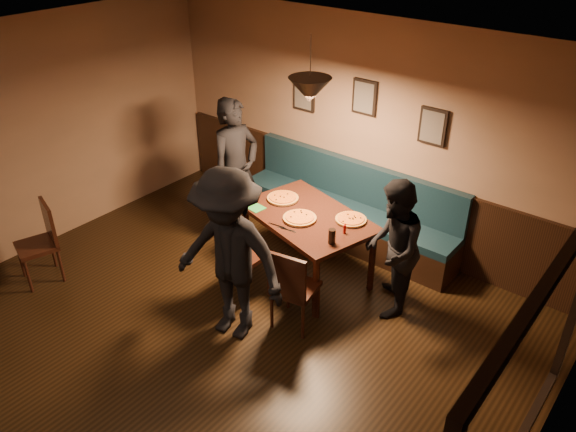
# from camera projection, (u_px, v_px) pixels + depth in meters

# --- Properties ---
(floor) EXTENTS (7.00, 7.00, 0.00)m
(floor) POSITION_uv_depth(u_px,v_px,m) (153.00, 383.00, 5.26)
(floor) COLOR black
(floor) RESTS_ON ground
(ceiling) EXTENTS (7.00, 7.00, 0.00)m
(ceiling) POSITION_uv_depth(u_px,v_px,m) (104.00, 90.00, 3.85)
(ceiling) COLOR silver
(ceiling) RESTS_ON ground
(wall_back) EXTENTS (6.00, 0.00, 6.00)m
(wall_back) POSITION_uv_depth(u_px,v_px,m) (363.00, 132.00, 6.92)
(wall_back) COLOR #8C704F
(wall_back) RESTS_ON ground
(wainscot) EXTENTS (5.88, 0.06, 1.00)m
(wainscot) POSITION_uv_depth(u_px,v_px,m) (358.00, 198.00, 7.35)
(wainscot) COLOR black
(wainscot) RESTS_ON ground
(booth_bench) EXTENTS (3.00, 0.60, 1.00)m
(booth_bench) POSITION_uv_depth(u_px,v_px,m) (346.00, 205.00, 7.17)
(booth_bench) COLOR #0F232D
(booth_bench) RESTS_ON ground
(window_frame) EXTENTS (0.06, 2.56, 1.86)m
(window_frame) POSITION_uv_depth(u_px,v_px,m) (525.00, 389.00, 3.25)
(window_frame) COLOR black
(window_frame) RESTS_ON wall_right
(window_glass) EXTENTS (0.00, 2.40, 2.40)m
(window_glass) POSITION_uv_depth(u_px,v_px,m) (520.00, 386.00, 3.26)
(window_glass) COLOR black
(window_glass) RESTS_ON wall_right
(picture_left) EXTENTS (0.32, 0.04, 0.42)m
(picture_left) POSITION_uv_depth(u_px,v_px,m) (304.00, 94.00, 7.23)
(picture_left) COLOR black
(picture_left) RESTS_ON wall_back
(picture_center) EXTENTS (0.32, 0.04, 0.42)m
(picture_center) POSITION_uv_depth(u_px,v_px,m) (365.00, 97.00, 6.67)
(picture_center) COLOR black
(picture_center) RESTS_ON wall_back
(picture_right) EXTENTS (0.32, 0.04, 0.42)m
(picture_right) POSITION_uv_depth(u_px,v_px,m) (433.00, 127.00, 6.26)
(picture_right) COLOR black
(picture_right) RESTS_ON wall_back
(pendant_lamp) EXTENTS (0.44, 0.44, 0.25)m
(pendant_lamp) POSITION_uv_depth(u_px,v_px,m) (310.00, 90.00, 5.63)
(pendant_lamp) COLOR black
(pendant_lamp) RESTS_ON ceiling
(dining_table) EXTENTS (1.70, 1.32, 0.80)m
(dining_table) POSITION_uv_depth(u_px,v_px,m) (307.00, 245.00, 6.56)
(dining_table) COLOR black
(dining_table) RESTS_ON floor
(chair_near_left) EXTENTS (0.46, 0.46, 1.03)m
(chair_near_left) POSITION_uv_depth(u_px,v_px,m) (245.00, 252.00, 6.22)
(chair_near_left) COLOR black
(chair_near_left) RESTS_ON floor
(chair_near_right) EXTENTS (0.49, 0.49, 0.95)m
(chair_near_right) POSITION_uv_depth(u_px,v_px,m) (295.00, 286.00, 5.76)
(chair_near_right) COLOR black
(chair_near_right) RESTS_ON floor
(diner_left) EXTENTS (0.53, 0.73, 1.87)m
(diner_left) POSITION_uv_depth(u_px,v_px,m) (236.00, 171.00, 7.03)
(diner_left) COLOR black
(diner_left) RESTS_ON floor
(diner_right) EXTENTS (0.84, 0.92, 1.53)m
(diner_right) POSITION_uv_depth(u_px,v_px,m) (392.00, 249.00, 5.82)
(diner_right) COLOR black
(diner_right) RESTS_ON floor
(diner_front) EXTENTS (1.30, 0.88, 1.85)m
(diner_front) POSITION_uv_depth(u_px,v_px,m) (229.00, 256.00, 5.43)
(diner_front) COLOR black
(diner_front) RESTS_ON floor
(pizza_a) EXTENTS (0.41, 0.41, 0.04)m
(pizza_a) POSITION_uv_depth(u_px,v_px,m) (283.00, 198.00, 6.65)
(pizza_a) COLOR orange
(pizza_a) RESTS_ON dining_table
(pizza_b) EXTENTS (0.43, 0.43, 0.04)m
(pizza_b) POSITION_uv_depth(u_px,v_px,m) (300.00, 218.00, 6.25)
(pizza_b) COLOR #C57925
(pizza_b) RESTS_ON dining_table
(pizza_c) EXTENTS (0.45, 0.45, 0.04)m
(pizza_c) POSITION_uv_depth(u_px,v_px,m) (351.00, 219.00, 6.23)
(pizza_c) COLOR gold
(pizza_c) RESTS_ON dining_table
(soda_glass) EXTENTS (0.09, 0.09, 0.16)m
(soda_glass) POSITION_uv_depth(u_px,v_px,m) (332.00, 236.00, 5.81)
(soda_glass) COLOR black
(soda_glass) RESTS_ON dining_table
(tabasco_bottle) EXTENTS (0.03, 0.03, 0.13)m
(tabasco_bottle) POSITION_uv_depth(u_px,v_px,m) (345.00, 228.00, 5.98)
(tabasco_bottle) COLOR #860406
(tabasco_bottle) RESTS_ON dining_table
(napkin_a) EXTENTS (0.15, 0.15, 0.01)m
(napkin_a) POSITION_uv_depth(u_px,v_px,m) (283.00, 194.00, 6.78)
(napkin_a) COLOR #1E703B
(napkin_a) RESTS_ON dining_table
(napkin_b) EXTENTS (0.19, 0.19, 0.01)m
(napkin_b) POSITION_uv_depth(u_px,v_px,m) (256.00, 208.00, 6.48)
(napkin_b) COLOR #1F752C
(napkin_b) RESTS_ON dining_table
(cutlery_set) EXTENTS (0.20, 0.06, 0.00)m
(cutlery_set) POSITION_uv_depth(u_px,v_px,m) (282.00, 227.00, 6.12)
(cutlery_set) COLOR silver
(cutlery_set) RESTS_ON dining_table
(cafe_chair_far) EXTENTS (0.53, 0.53, 0.95)m
(cafe_chair_far) POSITION_uv_depth(u_px,v_px,m) (36.00, 245.00, 6.43)
(cafe_chair_far) COLOR black
(cafe_chair_far) RESTS_ON floor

